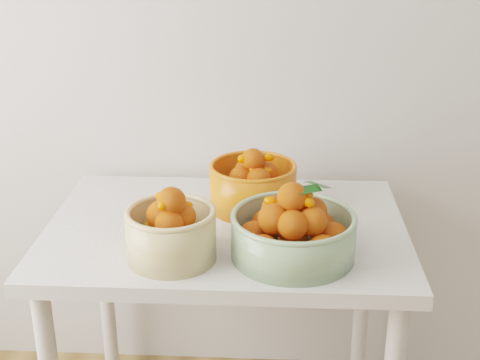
# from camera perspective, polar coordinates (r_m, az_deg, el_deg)

# --- Properties ---
(table) EXTENTS (1.00, 0.70, 0.75)m
(table) POSITION_cam_1_polar(r_m,az_deg,el_deg) (1.92, -1.19, -6.42)
(table) COLOR silver
(table) RESTS_ON ground
(bowl_cream) EXTENTS (0.30, 0.30, 0.19)m
(bowl_cream) POSITION_cam_1_polar(r_m,az_deg,el_deg) (1.67, -5.90, -4.43)
(bowl_cream) COLOR #D3B87C
(bowl_cream) RESTS_ON table
(bowl_green) EXTENTS (0.42, 0.42, 0.20)m
(bowl_green) POSITION_cam_1_polar(r_m,az_deg,el_deg) (1.68, 4.58, -4.40)
(bowl_green) COLOR #86A77A
(bowl_green) RESTS_ON table
(bowl_orange) EXTENTS (0.28, 0.28, 0.18)m
(bowl_orange) POSITION_cam_1_polar(r_m,az_deg,el_deg) (1.95, 1.14, -0.45)
(bowl_orange) COLOR #E15C12
(bowl_orange) RESTS_ON table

